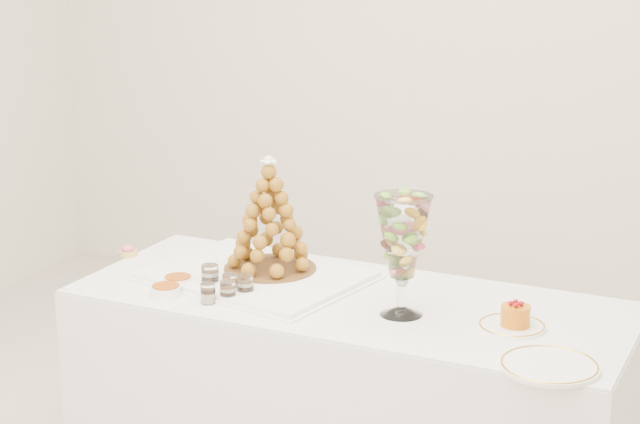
% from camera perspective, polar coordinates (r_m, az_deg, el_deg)
% --- Properties ---
extents(buffet_table, '(1.79, 0.76, 0.67)m').
position_cam_1_polar(buffet_table, '(3.51, 1.57, -9.72)').
color(buffet_table, white).
rests_on(buffet_table, ground).
extents(lace_tray, '(0.76, 0.63, 0.02)m').
position_cam_1_polar(lace_tray, '(3.56, -3.45, -3.40)').
color(lace_tray, white).
rests_on(lace_tray, buffet_table).
extents(macaron_vase, '(0.17, 0.17, 0.37)m').
position_cam_1_polar(macaron_vase, '(3.17, 4.44, -1.39)').
color(macaron_vase, white).
rests_on(macaron_vase, buffet_table).
extents(cake_plate, '(0.20, 0.20, 0.01)m').
position_cam_1_polar(cake_plate, '(3.19, 10.19, -6.02)').
color(cake_plate, white).
rests_on(cake_plate, buffet_table).
extents(spare_plate, '(0.27, 0.27, 0.01)m').
position_cam_1_polar(spare_plate, '(2.93, 12.13, -8.04)').
color(spare_plate, white).
rests_on(spare_plate, buffet_table).
extents(pink_tart, '(0.06, 0.06, 0.04)m').
position_cam_1_polar(pink_tart, '(3.85, -10.20, -2.06)').
color(pink_tart, tan).
rests_on(pink_tart, buffet_table).
extents(verrine_a, '(0.06, 0.06, 0.08)m').
position_cam_1_polar(verrine_a, '(3.48, -5.88, -3.43)').
color(verrine_a, white).
rests_on(verrine_a, buffet_table).
extents(verrine_b, '(0.06, 0.06, 0.06)m').
position_cam_1_polar(verrine_b, '(3.42, -4.83, -3.85)').
color(verrine_b, white).
rests_on(verrine_b, buffet_table).
extents(verrine_c, '(0.06, 0.06, 0.07)m').
position_cam_1_polar(verrine_c, '(3.38, -4.01, -3.97)').
color(verrine_c, white).
rests_on(verrine_c, buffet_table).
extents(verrine_d, '(0.05, 0.05, 0.06)m').
position_cam_1_polar(verrine_d, '(3.34, -6.00, -4.34)').
color(verrine_d, white).
rests_on(verrine_d, buffet_table).
extents(verrine_e, '(0.05, 0.05, 0.07)m').
position_cam_1_polar(verrine_e, '(3.35, -4.94, -4.26)').
color(verrine_e, white).
rests_on(verrine_e, buffet_table).
extents(ramekin_back, '(0.10, 0.10, 0.03)m').
position_cam_1_polar(ramekin_back, '(3.51, -7.58, -3.70)').
color(ramekin_back, white).
rests_on(ramekin_back, buffet_table).
extents(ramekin_front, '(0.10, 0.10, 0.03)m').
position_cam_1_polar(ramekin_front, '(3.43, -8.22, -4.18)').
color(ramekin_front, white).
rests_on(ramekin_front, buffet_table).
extents(croquembouche, '(0.31, 0.31, 0.39)m').
position_cam_1_polar(croquembouche, '(3.53, -2.72, -0.15)').
color(croquembouche, brown).
rests_on(croquembouche, lace_tray).
extents(mousse_cake, '(0.09, 0.09, 0.08)m').
position_cam_1_polar(mousse_cake, '(3.17, 10.38, -5.44)').
color(mousse_cake, '#C26209').
rests_on(mousse_cake, cake_plate).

